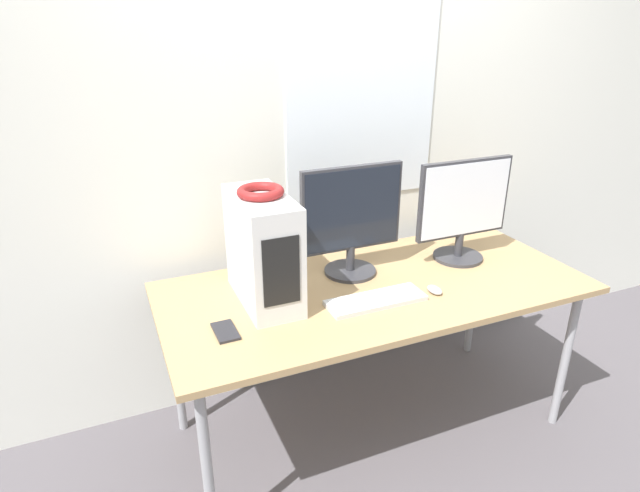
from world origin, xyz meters
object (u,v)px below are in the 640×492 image
Objects in this scene: monitor_right_near at (463,208)px; mouse at (435,290)px; headphones at (260,192)px; monitor_main at (352,218)px; keyboard at (376,300)px; cell_phone at (225,331)px; pc_tower at (263,250)px.

monitor_right_near is 0.46m from mouse.
monitor_right_near is at bearing 1.26° from headphones.
monitor_right_near is (0.98, 0.02, -0.21)m from headphones.
monitor_main is at bearing 11.02° from headphones.
headphones is 0.64m from keyboard.
headphones reaches higher than cell_phone.
monitor_right_near is at bearing 8.84° from cell_phone.
monitor_main is at bearing 173.47° from monitor_right_near.
monitor_right_near is 3.32× the size of cell_phone.
cell_phone is at bearing 178.18° from keyboard.
mouse is at bearing -140.55° from monitor_right_near.
monitor_right_near is 5.89× the size of mouse.
monitor_right_near reaches higher than mouse.
monitor_right_near is at bearing 21.70° from keyboard.
pc_tower is 0.44m from monitor_main.
keyboard is 2.83× the size of cell_phone.
cell_phone is (-0.62, 0.02, -0.01)m from keyboard.
pc_tower is 0.90× the size of monitor_main.
monitor_main reaches higher than headphones.
keyboard is at bearing -27.02° from pc_tower.
monitor_right_near is 0.66m from keyboard.
pc_tower is 0.74m from mouse.
headphones is 1.24× the size of cell_phone.
monitor_main is (0.43, 0.08, 0.04)m from pc_tower.
monitor_right_near is at bearing 39.45° from mouse.
keyboard reaches higher than cell_phone.
monitor_main is (0.43, 0.08, -0.20)m from headphones.
headphones is at bearing 40.08° from cell_phone.
monitor_main reaches higher than pc_tower.
headphones is 0.84m from mouse.
pc_tower is at bearing 161.32° from mouse.
monitor_right_near reaches higher than keyboard.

